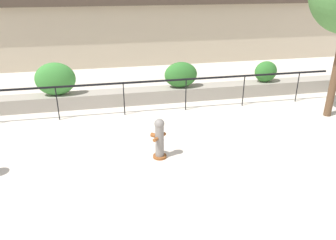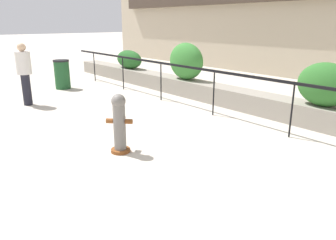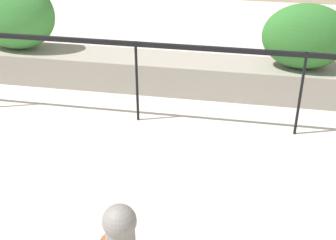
# 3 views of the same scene
# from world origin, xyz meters

# --- Properties ---
(ground_plane) EXTENTS (120.00, 120.00, 0.00)m
(ground_plane) POSITION_xyz_m (0.00, 0.00, 0.00)
(ground_plane) COLOR beige
(planter_wall_low) EXTENTS (18.00, 0.70, 0.50)m
(planter_wall_low) POSITION_xyz_m (0.00, 6.00, 0.25)
(planter_wall_low) COLOR gray
(planter_wall_low) RESTS_ON ground
(fence_railing_segment) EXTENTS (15.00, 0.05, 1.15)m
(fence_railing_segment) POSITION_xyz_m (-0.00, 4.90, 1.02)
(fence_railing_segment) COLOR black
(fence_railing_segment) RESTS_ON ground
(hedge_bush_1) EXTENTS (1.37, 0.69, 1.16)m
(hedge_bush_1) POSITION_xyz_m (-2.25, 6.00, 1.08)
(hedge_bush_1) COLOR #387F33
(hedge_bush_1) RESTS_ON planter_wall_low
(hedge_bush_2) EXTENTS (1.24, 0.70, 0.96)m
(hedge_bush_2) POSITION_xyz_m (2.23, 6.00, 0.98)
(hedge_bush_2) COLOR #2D6B28
(hedge_bush_2) RESTS_ON planter_wall_low
(hedge_bush_3) EXTENTS (0.90, 0.61, 0.82)m
(hedge_bush_3) POSITION_xyz_m (5.68, 6.00, 0.91)
(hedge_bush_3) COLOR #2D6B28
(hedge_bush_3) RESTS_ON planter_wall_low
(fire_hydrant) EXTENTS (0.50, 0.50, 1.08)m
(fire_hydrant) POSITION_xyz_m (0.64, 1.79, 0.55)
(fire_hydrant) COLOR brown
(fire_hydrant) RESTS_ON ground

